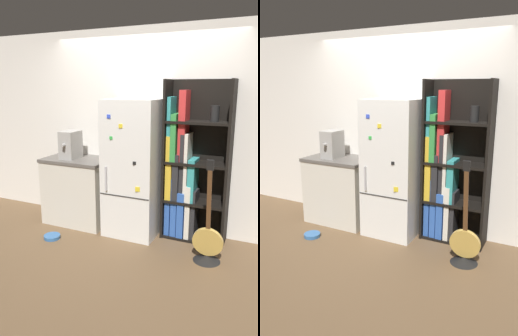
{
  "view_description": "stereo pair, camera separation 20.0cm",
  "coord_description": "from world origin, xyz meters",
  "views": [
    {
      "loc": [
        1.61,
        -3.52,
        1.87
      ],
      "look_at": [
        -0.06,
        0.15,
        0.86
      ],
      "focal_mm": 35.0,
      "sensor_mm": 36.0,
      "label": 1
    },
    {
      "loc": [
        1.79,
        -3.44,
        1.87
      ],
      "look_at": [
        -0.06,
        0.15,
        0.86
      ],
      "focal_mm": 35.0,
      "sensor_mm": 36.0,
      "label": 2
    }
  ],
  "objects": [
    {
      "name": "ground_plane",
      "position": [
        0.0,
        0.0,
        0.0
      ],
      "size": [
        16.0,
        16.0,
        0.0
      ],
      "primitive_type": "plane",
      "color": "brown"
    },
    {
      "name": "wall_back",
      "position": [
        0.0,
        0.47,
        1.3
      ],
      "size": [
        8.0,
        0.05,
        2.6
      ],
      "color": "white",
      "rests_on": "ground_plane"
    },
    {
      "name": "refrigerator",
      "position": [
        -0.0,
        0.15,
        0.86
      ],
      "size": [
        0.66,
        0.62,
        1.73
      ],
      "color": "white",
      "rests_on": "ground_plane"
    },
    {
      "name": "bookshelf",
      "position": [
        0.66,
        0.31,
        0.85
      ],
      "size": [
        0.78,
        0.34,
        1.96
      ],
      "color": "black",
      "rests_on": "ground_plane"
    },
    {
      "name": "kitchen_counter",
      "position": [
        -0.84,
        0.16,
        0.46
      ],
      "size": [
        0.9,
        0.6,
        0.92
      ],
      "color": "beige",
      "rests_on": "ground_plane"
    },
    {
      "name": "espresso_machine",
      "position": [
        -0.92,
        0.12,
        1.11
      ],
      "size": [
        0.2,
        0.35,
        0.37
      ],
      "color": "#A5A39E",
      "rests_on": "kitchen_counter"
    },
    {
      "name": "guitar",
      "position": [
        1.04,
        -0.21,
        0.17
      ],
      "size": [
        0.33,
        0.3,
        1.17
      ],
      "color": "black",
      "rests_on": "ground_plane"
    },
    {
      "name": "pet_bowl",
      "position": [
        -0.86,
        -0.46,
        0.03
      ],
      "size": [
        0.21,
        0.21,
        0.04
      ],
      "color": "#3366A5",
      "rests_on": "ground_plane"
    }
  ]
}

